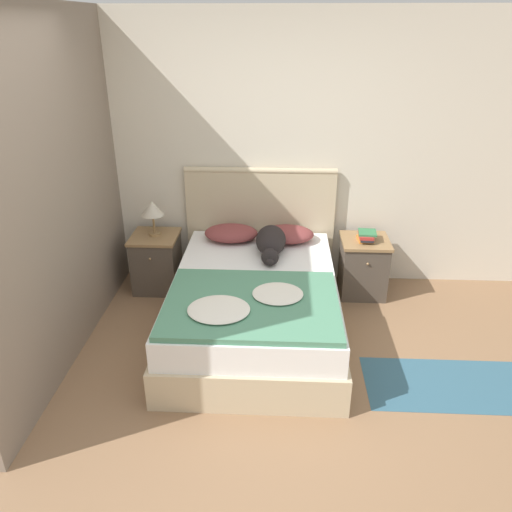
{
  "coord_description": "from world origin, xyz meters",
  "views": [
    {
      "loc": [
        0.24,
        -2.54,
        2.42
      ],
      "look_at": [
        0.05,
        1.24,
        0.63
      ],
      "focal_mm": 35.0,
      "sensor_mm": 36.0,
      "label": 1
    }
  ],
  "objects_px": {
    "book_stack": "(366,236)",
    "table_lamp": "(152,209)",
    "pillow_right": "(287,234)",
    "dog": "(271,242)",
    "nightstand_right": "(363,266)",
    "pillow_left": "(231,233)",
    "bed": "(255,306)",
    "nightstand_left": "(157,262)"
  },
  "relations": [
    {
      "from": "book_stack",
      "to": "table_lamp",
      "type": "height_order",
      "value": "table_lamp"
    },
    {
      "from": "pillow_right",
      "to": "dog",
      "type": "bearing_deg",
      "value": -119.22
    },
    {
      "from": "nightstand_right",
      "to": "dog",
      "type": "distance_m",
      "value": 0.98
    },
    {
      "from": "dog",
      "to": "pillow_right",
      "type": "bearing_deg",
      "value": 60.78
    },
    {
      "from": "nightstand_right",
      "to": "pillow_right",
      "type": "height_order",
      "value": "pillow_right"
    },
    {
      "from": "pillow_left",
      "to": "nightstand_right",
      "type": "bearing_deg",
      "value": -0.25
    },
    {
      "from": "bed",
      "to": "pillow_left",
      "type": "xyz_separation_m",
      "value": [
        -0.26,
        0.76,
        0.34
      ]
    },
    {
      "from": "pillow_right",
      "to": "book_stack",
      "type": "height_order",
      "value": "pillow_right"
    },
    {
      "from": "nightstand_left",
      "to": "pillow_right",
      "type": "height_order",
      "value": "pillow_right"
    },
    {
      "from": "bed",
      "to": "pillow_right",
      "type": "height_order",
      "value": "pillow_right"
    },
    {
      "from": "nightstand_right",
      "to": "table_lamp",
      "type": "distance_m",
      "value": 2.08
    },
    {
      "from": "nightstand_right",
      "to": "table_lamp",
      "type": "bearing_deg",
      "value": 179.4
    },
    {
      "from": "pillow_left",
      "to": "book_stack",
      "type": "xyz_separation_m",
      "value": [
        1.26,
        -0.02,
        0.01
      ]
    },
    {
      "from": "nightstand_left",
      "to": "pillow_right",
      "type": "xyz_separation_m",
      "value": [
        1.27,
        0.01,
        0.32
      ]
    },
    {
      "from": "pillow_left",
      "to": "table_lamp",
      "type": "distance_m",
      "value": 0.77
    },
    {
      "from": "pillow_right",
      "to": "table_lamp",
      "type": "height_order",
      "value": "table_lamp"
    },
    {
      "from": "bed",
      "to": "nightstand_left",
      "type": "xyz_separation_m",
      "value": [
        -1.0,
        0.75,
        0.02
      ]
    },
    {
      "from": "bed",
      "to": "dog",
      "type": "height_order",
      "value": "dog"
    },
    {
      "from": "nightstand_left",
      "to": "pillow_right",
      "type": "relative_size",
      "value": 1.11
    },
    {
      "from": "dog",
      "to": "book_stack",
      "type": "xyz_separation_m",
      "value": [
        0.88,
        0.24,
        -0.02
      ]
    },
    {
      "from": "book_stack",
      "to": "pillow_left",
      "type": "bearing_deg",
      "value": 178.9
    },
    {
      "from": "dog",
      "to": "table_lamp",
      "type": "bearing_deg",
      "value": 166.15
    },
    {
      "from": "nightstand_right",
      "to": "pillow_right",
      "type": "xyz_separation_m",
      "value": [
        -0.74,
        0.01,
        0.32
      ]
    },
    {
      "from": "bed",
      "to": "table_lamp",
      "type": "height_order",
      "value": "table_lamp"
    },
    {
      "from": "nightstand_right",
      "to": "pillow_right",
      "type": "bearing_deg",
      "value": 179.56
    },
    {
      "from": "nightstand_right",
      "to": "bed",
      "type": "bearing_deg",
      "value": -143.06
    },
    {
      "from": "nightstand_left",
      "to": "dog",
      "type": "relative_size",
      "value": 0.79
    },
    {
      "from": "nightstand_left",
      "to": "nightstand_right",
      "type": "relative_size",
      "value": 1.0
    },
    {
      "from": "table_lamp",
      "to": "book_stack",
      "type": "bearing_deg",
      "value": -1.13
    },
    {
      "from": "bed",
      "to": "nightstand_right",
      "type": "relative_size",
      "value": 3.55
    },
    {
      "from": "bed",
      "to": "book_stack",
      "type": "xyz_separation_m",
      "value": [
        1.0,
        0.74,
        0.35
      ]
    },
    {
      "from": "nightstand_left",
      "to": "book_stack",
      "type": "xyz_separation_m",
      "value": [
        2.0,
        -0.02,
        0.32
      ]
    },
    {
      "from": "bed",
      "to": "pillow_left",
      "type": "relative_size",
      "value": 3.95
    },
    {
      "from": "pillow_right",
      "to": "book_stack",
      "type": "bearing_deg",
      "value": -1.89
    },
    {
      "from": "dog",
      "to": "pillow_left",
      "type": "bearing_deg",
      "value": 145.71
    },
    {
      "from": "nightstand_right",
      "to": "dog",
      "type": "relative_size",
      "value": 0.79
    },
    {
      "from": "nightstand_left",
      "to": "book_stack",
      "type": "distance_m",
      "value": 2.03
    },
    {
      "from": "bed",
      "to": "dog",
      "type": "xyz_separation_m",
      "value": [
        0.12,
        0.5,
        0.37
      ]
    },
    {
      "from": "book_stack",
      "to": "dog",
      "type": "bearing_deg",
      "value": -164.95
    },
    {
      "from": "dog",
      "to": "table_lamp",
      "type": "xyz_separation_m",
      "value": [
        -1.12,
        0.28,
        0.19
      ]
    },
    {
      "from": "dog",
      "to": "table_lamp",
      "type": "height_order",
      "value": "table_lamp"
    },
    {
      "from": "pillow_right",
      "to": "table_lamp",
      "type": "bearing_deg",
      "value": 179.31
    }
  ]
}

